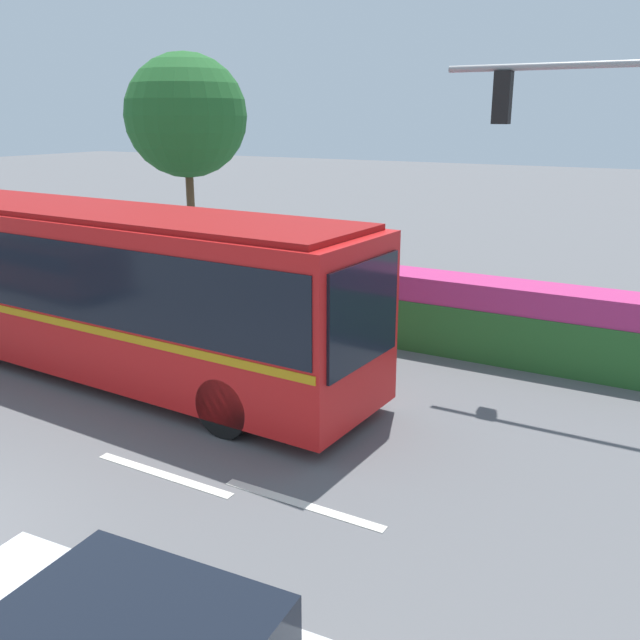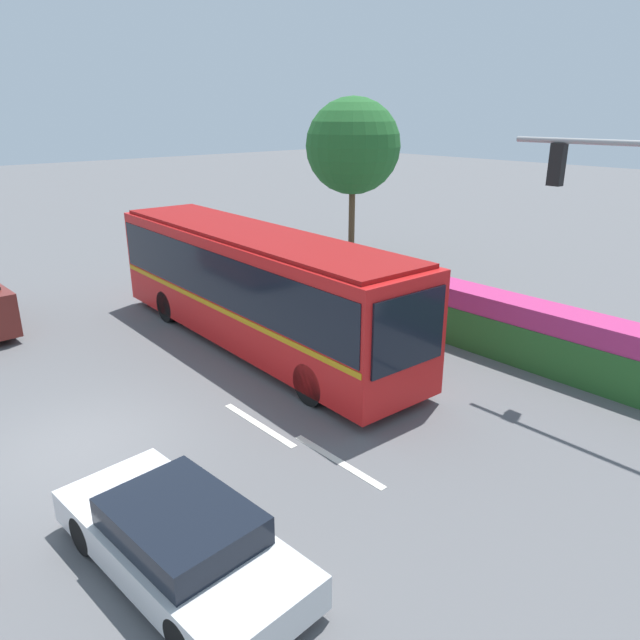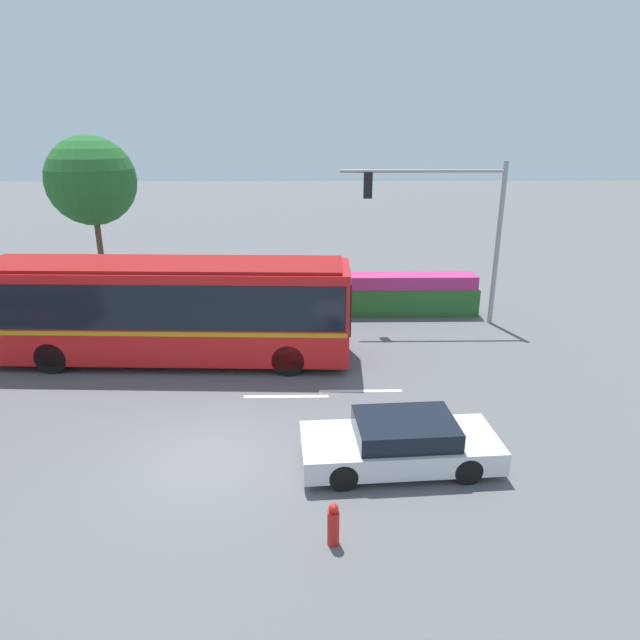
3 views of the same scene
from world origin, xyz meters
name	(u,v)px [view 1 (image 1 of 3)]	position (x,y,z in m)	size (l,w,h in m)	color
city_bus	(102,280)	(-2.17, 5.89, 1.85)	(11.72, 2.98, 3.25)	red
flowering_hedge	(495,320)	(4.31, 10.49, 0.81)	(9.64, 1.10, 1.64)	#286028
street_tree_left	(186,116)	(-7.53, 14.98, 4.91)	(4.00, 4.00, 6.92)	brown
lane_stripe_near	(163,475)	(1.70, 3.16, 0.01)	(2.40, 0.16, 0.01)	silver
lane_stripe_mid	(302,504)	(3.83, 3.47, 0.01)	(2.40, 0.16, 0.01)	silver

